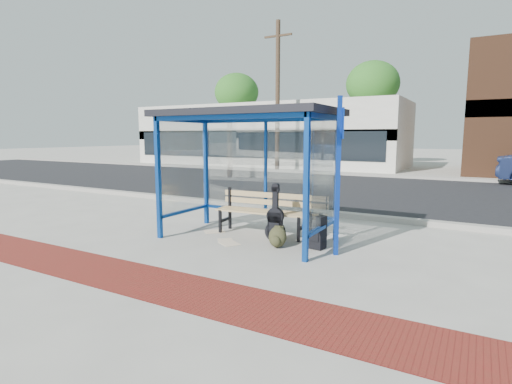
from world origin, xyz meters
The scene contains 19 objects.
ground centered at (0.00, 0.00, 0.00)m, with size 120.00×120.00×0.00m, color #B2ADA0.
brick_paver_strip centered at (0.00, -2.60, 0.01)m, with size 60.00×1.00×0.01m, color maroon.
curb_near centered at (0.00, 2.90, 0.06)m, with size 60.00×0.25×0.12m, color gray.
street_asphalt centered at (0.00, 8.00, 0.00)m, with size 60.00×10.00×0.00m, color black.
curb_far centered at (0.00, 13.10, 0.06)m, with size 60.00×0.25×0.12m, color gray.
far_sidewalk centered at (0.00, 15.00, 0.00)m, with size 60.00×4.00×0.01m, color #B2ADA0.
bus_shelter centered at (0.00, 0.07, 2.07)m, with size 3.30×1.80×2.42m.
storefront_white centered at (-9.00, 17.99, 2.00)m, with size 18.00×6.04×4.00m.
tree_left centered at (-14.00, 22.00, 5.45)m, with size 3.60×3.60×7.03m.
tree_mid centered at (-3.00, 22.00, 5.45)m, with size 3.60×3.60×7.03m.
utility_pole_west centered at (-6.00, 13.40, 4.11)m, with size 1.60×0.24×8.00m.
bench centered at (0.10, 0.48, 0.50)m, with size 1.91×0.59×0.89m.
guitar_bag centered at (0.55, 0.10, 0.38)m, with size 0.39×0.15×1.03m.
suitcase centered at (1.35, 0.03, 0.29)m, with size 0.39×0.29×0.63m.
backpack centered at (0.77, -0.25, 0.18)m, with size 0.35×0.33×0.38m.
sign_post centered at (1.81, -0.16, 1.45)m, with size 0.17×0.30×2.57m.
newspaper_a centered at (-0.27, -0.32, 0.00)m, with size 0.35×0.28×0.01m, color white.
newspaper_b centered at (-0.10, -0.45, 0.00)m, with size 0.38×0.30×0.01m, color white.
newspaper_c centered at (-0.87, 0.17, 0.00)m, with size 0.41×0.32×0.01m, color white.
Camera 1 is at (3.78, -6.37, 1.94)m, focal length 28.00 mm.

